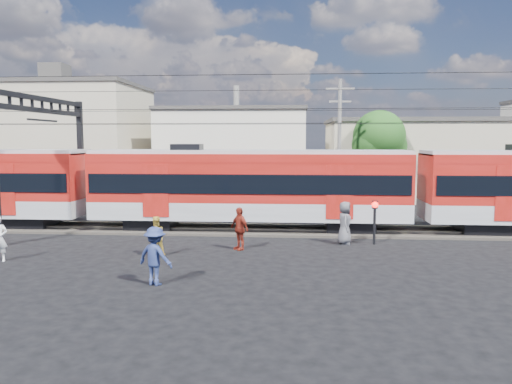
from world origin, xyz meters
TOP-DOWN VIEW (x-y plane):
  - ground at (0.00, 0.00)m, footprint 120.00×120.00m
  - track_bed at (0.00, 8.00)m, footprint 70.00×3.40m
  - rail_near at (0.00, 7.25)m, footprint 70.00×0.12m
  - rail_far at (0.00, 8.75)m, footprint 70.00×0.12m
  - commuter_train at (1.04, 8.00)m, footprint 50.30×3.08m
  - catenary at (-8.65, 8.00)m, footprint 70.00×9.30m
  - building_west at (-17.00, 24.00)m, footprint 14.28×10.20m
  - building_midwest at (-2.00, 27.00)m, footprint 12.24×12.24m
  - building_mideast at (14.00, 24.00)m, footprint 16.32×10.20m
  - utility_pole_mid at (6.00, 15.00)m, footprint 1.80×0.24m
  - tree_near at (9.19, 18.09)m, footprint 3.82×3.64m
  - pedestrian_b at (-2.46, 2.12)m, footprint 0.99×0.94m
  - pedestrian_c at (-1.36, -1.83)m, footprint 1.41×1.11m
  - pedestrian_d at (0.80, 3.53)m, footprint 1.08×1.08m
  - pedestrian_e at (5.41, 5.04)m, footprint 0.67×0.98m
  - crossing_signal at (6.74, 5.06)m, footprint 0.29×0.29m

SIDE VIEW (x-z plane):
  - ground at x=0.00m, z-range 0.00..0.00m
  - track_bed at x=0.00m, z-range 0.00..0.12m
  - rail_near at x=0.00m, z-range 0.12..0.24m
  - rail_far at x=0.00m, z-range 0.12..0.24m
  - pedestrian_b at x=-2.46m, z-range 0.00..1.62m
  - pedestrian_d at x=0.80m, z-range 0.00..1.84m
  - pedestrian_c at x=-1.36m, z-range 0.00..1.91m
  - pedestrian_e at x=5.41m, z-range 0.00..1.93m
  - crossing_signal at x=6.74m, z-range 0.38..2.37m
  - commuter_train at x=1.04m, z-range 0.31..4.49m
  - building_mideast at x=14.00m, z-range 0.01..6.31m
  - building_midwest at x=-2.00m, z-range 0.01..7.31m
  - utility_pole_mid at x=6.00m, z-range 0.28..8.78m
  - building_west at x=-17.00m, z-range 0.01..9.31m
  - tree_near at x=9.19m, z-range 1.30..8.02m
  - catenary at x=-8.65m, z-range 1.38..8.89m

